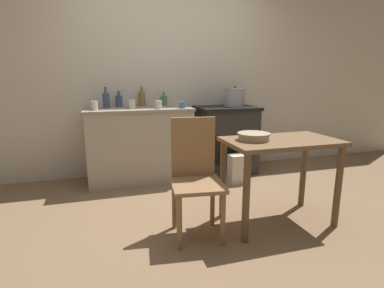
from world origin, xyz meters
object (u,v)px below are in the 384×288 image
(bottle_far_left, at_px, (119,101))
(cup_right, at_px, (159,105))
(cup_center, at_px, (94,106))
(flour_sack, at_px, (238,169))
(stove, at_px, (225,139))
(cup_mid_right, at_px, (132,104))
(work_table, at_px, (280,155))
(mixing_bowl_large, at_px, (254,136))
(bottle_center_left, at_px, (106,100))
(chair, at_px, (196,174))
(bottle_left, at_px, (164,100))
(cup_center_right, at_px, (182,105))
(bottle_mid_left, at_px, (142,99))
(stock_pot, at_px, (235,97))

(bottle_far_left, xyz_separation_m, cup_right, (0.42, -0.39, -0.03))
(cup_center, bearing_deg, cup_right, -5.24)
(bottle_far_left, bearing_deg, flour_sack, -26.33)
(stove, relative_size, cup_center, 8.69)
(bottle_far_left, bearing_deg, cup_mid_right, -66.01)
(work_table, height_order, mixing_bowl_large, mixing_bowl_large)
(cup_center, relative_size, cup_right, 1.07)
(bottle_center_left, height_order, cup_right, bottle_center_left)
(chair, bearing_deg, mixing_bowl_large, 6.80)
(stove, bearing_deg, bottle_center_left, 176.88)
(mixing_bowl_large, height_order, cup_mid_right, cup_mid_right)
(bottle_left, bearing_deg, work_table, -68.77)
(mixing_bowl_large, bearing_deg, cup_center, 133.66)
(flour_sack, bearing_deg, chair, -130.99)
(cup_right, bearing_deg, bottle_far_left, 137.18)
(work_table, bearing_deg, cup_center, 137.83)
(stove, xyz_separation_m, cup_center_right, (-0.65, -0.19, 0.49))
(bottle_mid_left, bearing_deg, stove, -11.50)
(cup_right, bearing_deg, chair, -87.67)
(chair, xyz_separation_m, cup_center, (-0.76, 1.33, 0.45))
(bottle_left, bearing_deg, bottle_mid_left, 175.25)
(bottle_mid_left, xyz_separation_m, cup_right, (0.14, -0.41, -0.05))
(work_table, distance_m, flour_sack, 1.12)
(cup_center_right, relative_size, cup_right, 0.81)
(mixing_bowl_large, relative_size, cup_mid_right, 2.75)
(bottle_far_left, xyz_separation_m, cup_center, (-0.29, -0.33, -0.02))
(flour_sack, height_order, cup_mid_right, cup_mid_right)
(mixing_bowl_large, height_order, bottle_left, bottle_left)
(flour_sack, height_order, bottle_far_left, bottle_far_left)
(chair, xyz_separation_m, stock_pot, (1.00, 1.46, 0.51))
(work_table, bearing_deg, stock_pot, 80.30)
(flour_sack, relative_size, bottle_center_left, 1.41)
(mixing_bowl_large, distance_m, cup_center, 1.84)
(stock_pot, height_order, cup_right, stock_pot)
(bottle_mid_left, bearing_deg, bottle_far_left, -176.58)
(bottle_left, bearing_deg, cup_right, -109.93)
(bottle_center_left, distance_m, cup_right, 0.64)
(work_table, relative_size, cup_center_right, 12.34)
(cup_center, xyz_separation_m, cup_right, (0.71, -0.07, -0.00))
(work_table, bearing_deg, mixing_bowl_large, 171.12)
(cup_center, bearing_deg, bottle_center_left, 57.43)
(bottle_far_left, xyz_separation_m, cup_mid_right, (0.13, -0.29, -0.02))
(bottle_far_left, bearing_deg, bottle_left, -0.60)
(work_table, height_order, chair, chair)
(stove, height_order, bottle_center_left, bottle_center_left)
(cup_right, bearing_deg, stock_pot, 10.66)
(flour_sack, bearing_deg, stove, 87.73)
(cup_center, bearing_deg, work_table, -42.17)
(work_table, bearing_deg, chair, 176.97)
(bottle_left, bearing_deg, chair, -93.08)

